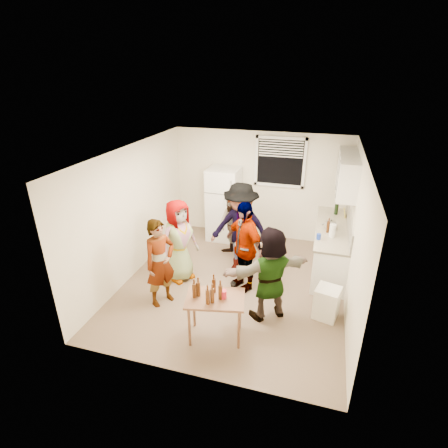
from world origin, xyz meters
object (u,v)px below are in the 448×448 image
(refrigerator, at_px, (224,204))
(red_cup, at_px, (223,298))
(guest_back_right, at_px, (240,270))
(blue_cup, at_px, (318,239))
(guest_orange, at_px, (268,315))
(beer_bottle_counter, at_px, (327,232))
(guest_stripe, at_px, (163,301))
(guest_black, at_px, (243,286))
(wine_bottle, at_px, (336,214))
(beer_bottle_table, at_px, (212,302))
(guest_grey, at_px, (181,277))
(trash_bin, at_px, (327,304))
(serving_table, at_px, (216,336))
(kettle, at_px, (330,229))
(guest_back_left, at_px, (232,258))

(refrigerator, distance_m, red_cup, 3.45)
(red_cup, height_order, guest_back_right, red_cup)
(blue_cup, height_order, guest_orange, blue_cup)
(refrigerator, xyz_separation_m, beer_bottle_counter, (2.35, -1.01, 0.05))
(guest_stripe, height_order, guest_black, guest_black)
(wine_bottle, relative_size, guest_black, 0.18)
(wine_bottle, height_order, beer_bottle_table, wine_bottle)
(guest_grey, distance_m, guest_back_right, 1.20)
(refrigerator, bearing_deg, beer_bottle_counter, -23.20)
(trash_bin, distance_m, guest_grey, 2.79)
(blue_cup, bearing_deg, wine_bottle, 77.20)
(blue_cup, distance_m, serving_table, 2.55)
(beer_bottle_table, bearing_deg, trash_bin, 33.93)
(refrigerator, relative_size, red_cup, 13.56)
(beer_bottle_counter, relative_size, serving_table, 0.26)
(kettle, distance_m, beer_bottle_counter, 0.17)
(guest_back_right, bearing_deg, serving_table, -83.65)
(guest_back_left, relative_size, guest_orange, 0.94)
(kettle, distance_m, guest_black, 2.03)
(guest_stripe, height_order, guest_orange, guest_orange)
(beer_bottle_table, xyz_separation_m, guest_grey, (-1.14, 1.49, -0.72))
(refrigerator, height_order, guest_back_right, refrigerator)
(beer_bottle_table, relative_size, guest_back_right, 0.12)
(guest_black, bearing_deg, refrigerator, 155.34)
(trash_bin, bearing_deg, refrigerator, 135.82)
(wine_bottle, height_order, blue_cup, wine_bottle)
(beer_bottle_counter, height_order, blue_cup, beer_bottle_counter)
(refrigerator, xyz_separation_m, serving_table, (0.85, -3.33, -0.85))
(red_cup, distance_m, guest_grey, 1.98)
(trash_bin, distance_m, guest_orange, 0.98)
(beer_bottle_counter, relative_size, red_cup, 1.73)
(wine_bottle, relative_size, guest_stripe, 0.20)
(guest_back_right, bearing_deg, guest_back_left, 126.01)
(kettle, distance_m, blue_cup, 0.55)
(red_cup, distance_m, guest_stripe, 1.55)
(trash_bin, bearing_deg, kettle, 91.57)
(beer_bottle_counter, bearing_deg, red_cup, -121.07)
(guest_stripe, distance_m, guest_orange, 1.83)
(wine_bottle, relative_size, guest_orange, 0.20)
(guest_grey, distance_m, guest_back_left, 1.27)
(guest_stripe, distance_m, guest_back_left, 1.97)
(wine_bottle, bearing_deg, beer_bottle_counter, -98.71)
(refrigerator, bearing_deg, guest_back_right, -61.69)
(refrigerator, relative_size, wine_bottle, 5.45)
(red_cup, xyz_separation_m, guest_orange, (0.56, 0.70, -0.72))
(guest_grey, bearing_deg, guest_back_right, -30.38)
(blue_cup, relative_size, guest_back_right, 0.06)
(serving_table, bearing_deg, red_cup, 13.24)
(wine_bottle, distance_m, guest_back_right, 2.39)
(trash_bin, distance_m, beer_bottle_table, 1.98)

